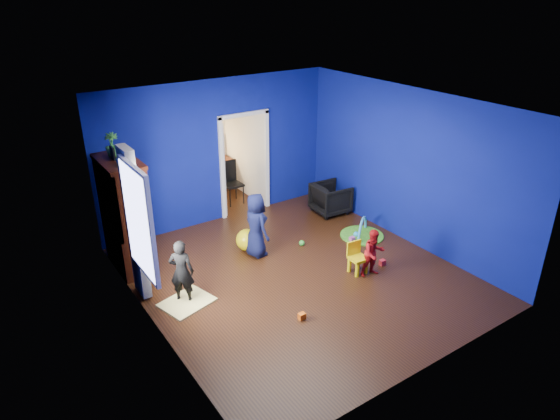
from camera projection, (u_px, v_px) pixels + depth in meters
floor at (297, 275)px, 8.49m from camera, size 5.00×5.50×0.01m
ceiling at (300, 106)px, 7.29m from camera, size 5.00×5.50×0.01m
wall_back at (218, 152)px, 9.97m from camera, size 5.00×0.02×2.90m
wall_front at (437, 273)px, 5.82m from camera, size 5.00×0.02×2.90m
wall_left at (146, 238)px, 6.62m from camera, size 0.02×5.50×2.90m
wall_right at (409, 167)px, 9.16m from camera, size 0.02×5.50×2.90m
alcove at (224, 146)px, 11.01m from camera, size 1.00×1.75×2.50m
armchair at (331, 198)px, 10.69m from camera, size 0.77×0.76×0.65m
child_black at (182, 271)px, 7.61m from camera, size 0.46×0.44×1.05m
child_navy at (256, 225)px, 8.89m from camera, size 0.40×0.60×1.19m
toddler_red at (374, 253)px, 8.34m from camera, size 0.46×0.39×0.84m
vase at (123, 158)px, 7.70m from camera, size 0.24×0.24×0.23m
potted_plant at (112, 145)px, 8.06m from camera, size 0.26×0.26×0.39m
tv_armoire at (125, 215)px, 8.38m from camera, size 0.58×1.14×1.96m
crt_tv at (128, 212)px, 8.38m from camera, size 0.46×0.70×0.54m
yellow_blanket at (187, 302)px, 7.75m from camera, size 0.88×0.78×0.03m
hopper_ball at (247, 240)px, 9.22m from camera, size 0.41×0.41×0.41m
kid_chair at (358, 259)px, 8.48m from camera, size 0.30×0.30×0.50m
play_mat at (362, 235)px, 9.80m from camera, size 0.85×0.85×0.02m
toy_arch at (362, 235)px, 9.80m from camera, size 0.64×0.49×0.76m
window_left at (137, 221)px, 6.85m from camera, size 0.03×0.95×1.55m
curtain at (135, 224)px, 7.45m from camera, size 0.14×0.42×2.40m
doorway at (244, 166)px, 10.44m from camera, size 1.16×0.10×2.10m
study_desk at (213, 175)px, 11.86m from camera, size 0.88×0.44×0.75m
desk_monitor at (209, 150)px, 11.71m from camera, size 0.40×0.05×0.32m
desk_lamp at (200, 154)px, 11.53m from camera, size 0.14×0.14×0.14m
folding_chair at (233, 184)px, 11.10m from camera, size 0.40×0.40×0.92m
book_shelf at (207, 105)px, 11.25m from camera, size 0.88×0.24×0.04m
toy_0 at (382, 262)px, 8.78m from camera, size 0.10×0.08×0.10m
toy_1 at (356, 234)px, 9.76m from camera, size 0.11×0.11×0.11m
toy_2 at (302, 316)px, 7.37m from camera, size 0.10×0.08×0.10m
toy_3 at (302, 243)px, 9.43m from camera, size 0.11×0.11×0.11m
toy_4 at (352, 239)px, 9.57m from camera, size 0.10×0.08×0.10m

